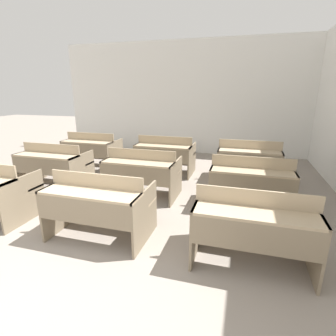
{
  "coord_description": "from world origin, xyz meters",
  "views": [
    {
      "loc": [
        1.82,
        -1.27,
        1.78
      ],
      "look_at": [
        0.82,
        2.17,
        0.72
      ],
      "focal_mm": 28.0,
      "sensor_mm": 36.0,
      "label": 1
    }
  ],
  "objects_px": {
    "bench_third_left": "(92,149)",
    "bench_front_center": "(99,203)",
    "bench_front_right": "(253,224)",
    "bench_second_center": "(142,171)",
    "bench_second_left": "(54,164)",
    "bench_third_center": "(165,154)",
    "bench_second_right": "(251,181)",
    "bench_third_right": "(249,159)"
  },
  "relations": [
    {
      "from": "bench_second_center",
      "to": "bench_third_right",
      "type": "height_order",
      "value": "same"
    },
    {
      "from": "bench_front_center",
      "to": "bench_second_left",
      "type": "bearing_deg",
      "value": 142.26
    },
    {
      "from": "bench_front_right",
      "to": "bench_second_center",
      "type": "bearing_deg",
      "value": 142.01
    },
    {
      "from": "bench_second_center",
      "to": "bench_third_left",
      "type": "bearing_deg",
      "value": 143.52
    },
    {
      "from": "bench_front_center",
      "to": "bench_front_right",
      "type": "relative_size",
      "value": 1.0
    },
    {
      "from": "bench_second_right",
      "to": "bench_front_center",
      "type": "bearing_deg",
      "value": -142.62
    },
    {
      "from": "bench_third_center",
      "to": "bench_third_right",
      "type": "bearing_deg",
      "value": 0.24
    },
    {
      "from": "bench_second_right",
      "to": "bench_third_center",
      "type": "height_order",
      "value": "same"
    },
    {
      "from": "bench_front_right",
      "to": "bench_second_right",
      "type": "xyz_separation_m",
      "value": [
        -0.01,
        1.4,
        0.0
      ]
    },
    {
      "from": "bench_front_center",
      "to": "bench_third_left",
      "type": "relative_size",
      "value": 1.0
    },
    {
      "from": "bench_front_right",
      "to": "bench_second_left",
      "type": "height_order",
      "value": "same"
    },
    {
      "from": "bench_third_center",
      "to": "bench_third_left",
      "type": "bearing_deg",
      "value": -179.05
    },
    {
      "from": "bench_front_center",
      "to": "bench_second_right",
      "type": "bearing_deg",
      "value": 37.38
    },
    {
      "from": "bench_front_center",
      "to": "bench_second_left",
      "type": "distance_m",
      "value": 2.23
    },
    {
      "from": "bench_second_left",
      "to": "bench_third_center",
      "type": "xyz_separation_m",
      "value": [
        1.79,
        1.37,
        0.0
      ]
    },
    {
      "from": "bench_front_right",
      "to": "bench_second_left",
      "type": "distance_m",
      "value": 3.84
    },
    {
      "from": "bench_third_left",
      "to": "bench_third_right",
      "type": "distance_m",
      "value": 3.56
    },
    {
      "from": "bench_second_center",
      "to": "bench_third_left",
      "type": "distance_m",
      "value": 2.24
    },
    {
      "from": "bench_front_right",
      "to": "bench_third_center",
      "type": "relative_size",
      "value": 1.0
    },
    {
      "from": "bench_front_center",
      "to": "bench_second_right",
      "type": "xyz_separation_m",
      "value": [
        1.8,
        1.38,
        0.0
      ]
    },
    {
      "from": "bench_second_center",
      "to": "bench_third_left",
      "type": "relative_size",
      "value": 1.0
    },
    {
      "from": "bench_third_left",
      "to": "bench_third_right",
      "type": "height_order",
      "value": "same"
    },
    {
      "from": "bench_second_right",
      "to": "bench_third_left",
      "type": "xyz_separation_m",
      "value": [
        -3.58,
        1.33,
        0.0
      ]
    },
    {
      "from": "bench_front_right",
      "to": "bench_second_center",
      "type": "relative_size",
      "value": 1.0
    },
    {
      "from": "bench_front_center",
      "to": "bench_third_right",
      "type": "height_order",
      "value": "same"
    },
    {
      "from": "bench_third_left",
      "to": "bench_third_center",
      "type": "distance_m",
      "value": 1.8
    },
    {
      "from": "bench_second_left",
      "to": "bench_second_center",
      "type": "distance_m",
      "value": 1.78
    },
    {
      "from": "bench_second_center",
      "to": "bench_second_right",
      "type": "distance_m",
      "value": 1.78
    },
    {
      "from": "bench_third_left",
      "to": "bench_front_center",
      "type": "bearing_deg",
      "value": -56.66
    },
    {
      "from": "bench_second_center",
      "to": "bench_front_right",
      "type": "bearing_deg",
      "value": -37.99
    },
    {
      "from": "bench_second_center",
      "to": "bench_third_left",
      "type": "height_order",
      "value": "same"
    },
    {
      "from": "bench_front_right",
      "to": "bench_second_left",
      "type": "xyz_separation_m",
      "value": [
        -3.58,
        1.39,
        0.0
      ]
    },
    {
      "from": "bench_second_center",
      "to": "bench_second_left",
      "type": "bearing_deg",
      "value": -179.67
    },
    {
      "from": "bench_second_center",
      "to": "bench_third_right",
      "type": "distance_m",
      "value": 2.23
    },
    {
      "from": "bench_second_right",
      "to": "bench_second_center",
      "type": "bearing_deg",
      "value": -179.94
    },
    {
      "from": "bench_second_right",
      "to": "bench_third_left",
      "type": "bearing_deg",
      "value": 159.64
    },
    {
      "from": "bench_third_left",
      "to": "bench_second_right",
      "type": "bearing_deg",
      "value": -20.36
    },
    {
      "from": "bench_second_center",
      "to": "bench_third_right",
      "type": "relative_size",
      "value": 1.0
    },
    {
      "from": "bench_second_center",
      "to": "bench_third_center",
      "type": "xyz_separation_m",
      "value": [
        0.0,
        1.36,
        0.0
      ]
    },
    {
      "from": "bench_second_left",
      "to": "bench_second_right",
      "type": "distance_m",
      "value": 3.57
    },
    {
      "from": "bench_second_left",
      "to": "bench_second_right",
      "type": "xyz_separation_m",
      "value": [
        3.57,
        0.01,
        0.0
      ]
    },
    {
      "from": "bench_second_left",
      "to": "bench_third_right",
      "type": "xyz_separation_m",
      "value": [
        3.54,
        1.38,
        0.0
      ]
    }
  ]
}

